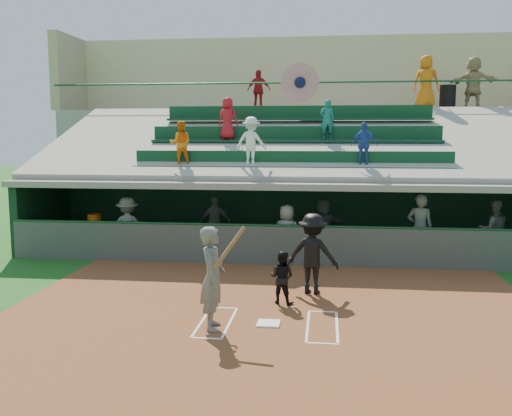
# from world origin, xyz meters

# --- Properties ---
(ground) EXTENTS (100.00, 100.00, 0.00)m
(ground) POSITION_xyz_m (0.00, 0.00, 0.00)
(ground) COLOR #174E16
(ground) RESTS_ON ground
(dirt_slab) EXTENTS (11.00, 9.00, 0.02)m
(dirt_slab) POSITION_xyz_m (0.00, 0.50, 0.01)
(dirt_slab) COLOR brown
(dirt_slab) RESTS_ON ground
(home_plate) EXTENTS (0.43, 0.43, 0.03)m
(home_plate) POSITION_xyz_m (0.00, 0.00, 0.04)
(home_plate) COLOR white
(home_plate) RESTS_ON dirt_slab
(batters_box_chalk) EXTENTS (2.65, 1.85, 0.01)m
(batters_box_chalk) POSITION_xyz_m (0.00, 0.00, 0.02)
(batters_box_chalk) COLOR white
(batters_box_chalk) RESTS_ON dirt_slab
(dugout_floor) EXTENTS (16.00, 3.50, 0.04)m
(dugout_floor) POSITION_xyz_m (0.00, 6.75, 0.02)
(dugout_floor) COLOR gray
(dugout_floor) RESTS_ON ground
(concourse_slab) EXTENTS (20.00, 3.00, 4.60)m
(concourse_slab) POSITION_xyz_m (0.00, 13.50, 2.30)
(concourse_slab) COLOR gray
(concourse_slab) RESTS_ON ground
(grandstand) EXTENTS (20.40, 10.40, 7.80)m
(grandstand) POSITION_xyz_m (-0.01, 10.51, 2.26)
(grandstand) COLOR #474C47
(grandstand) RESTS_ON ground
(batter_at_plate) EXTENTS (0.91, 0.80, 1.95)m
(batter_at_plate) POSITION_xyz_m (-1.01, -0.36, 0.99)
(batter_at_plate) COLOR #525550
(batter_at_plate) RESTS_ON dirt_slab
(catcher) EXTENTS (0.65, 0.57, 1.14)m
(catcher) POSITION_xyz_m (0.14, 1.39, 0.59)
(catcher) COLOR black
(catcher) RESTS_ON dirt_slab
(home_umpire) EXTENTS (1.29, 0.90, 1.83)m
(home_umpire) POSITION_xyz_m (0.78, 2.28, 0.94)
(home_umpire) COLOR black
(home_umpire) RESTS_ON dirt_slab
(dugout_bench) EXTENTS (14.89, 4.57, 0.46)m
(dugout_bench) POSITION_xyz_m (-0.19, 8.04, 0.27)
(dugout_bench) COLOR brown
(dugout_bench) RESTS_ON dugout_floor
(white_table) EXTENTS (1.00, 0.83, 0.78)m
(white_table) POSITION_xyz_m (-5.98, 5.95, 0.43)
(white_table) COLOR white
(white_table) RESTS_ON dugout_floor
(water_cooler) EXTENTS (0.39, 0.39, 0.39)m
(water_cooler) POSITION_xyz_m (-5.92, 5.90, 1.02)
(water_cooler) COLOR #D5550C
(water_cooler) RESTS_ON white_table
(dugout_player_a) EXTENTS (1.26, 0.92, 1.75)m
(dugout_player_a) POSITION_xyz_m (-4.72, 5.49, 0.92)
(dugout_player_a) COLOR #585A55
(dugout_player_a) RESTS_ON dugout_floor
(dugout_player_b) EXTENTS (1.04, 0.63, 1.66)m
(dugout_player_b) POSITION_xyz_m (-2.40, 6.99, 0.87)
(dugout_player_b) COLOR #5F615B
(dugout_player_b) RESTS_ON dugout_floor
(dugout_player_c) EXTENTS (0.90, 0.71, 1.63)m
(dugout_player_c) POSITION_xyz_m (-0.02, 5.31, 0.85)
(dugout_player_c) COLOR #62645F
(dugout_player_c) RESTS_ON dugout_floor
(dugout_player_d) EXTENTS (1.59, 1.04, 1.64)m
(dugout_player_d) POSITION_xyz_m (0.99, 6.90, 0.86)
(dugout_player_d) COLOR #535550
(dugout_player_d) RESTS_ON dugout_floor
(dugout_player_e) EXTENTS (0.77, 0.57, 1.93)m
(dugout_player_e) POSITION_xyz_m (3.69, 5.75, 1.00)
(dugout_player_e) COLOR #5E615C
(dugout_player_e) RESTS_ON dugout_floor
(dugout_player_f) EXTENTS (0.87, 0.69, 1.75)m
(dugout_player_f) POSITION_xyz_m (5.80, 6.20, 0.92)
(dugout_player_f) COLOR #595C56
(dugout_player_f) RESTS_ON dugout_floor
(trash_bin) EXTENTS (0.61, 0.61, 0.92)m
(trash_bin) POSITION_xyz_m (5.72, 12.87, 5.06)
(trash_bin) COLOR black
(trash_bin) RESTS_ON concourse_slab
(concourse_staff_a) EXTENTS (1.00, 0.49, 1.65)m
(concourse_staff_a) POSITION_xyz_m (-1.74, 13.18, 5.42)
(concourse_staff_a) COLOR #AD1319
(concourse_staff_a) RESTS_ON concourse_slab
(concourse_staff_b) EXTENTS (1.11, 0.89, 1.99)m
(concourse_staff_b) POSITION_xyz_m (4.77, 12.19, 5.59)
(concourse_staff_b) COLOR #CD610C
(concourse_staff_b) RESTS_ON concourse_slab
(concourse_staff_c) EXTENTS (1.92, 1.29, 1.99)m
(concourse_staff_c) POSITION_xyz_m (6.65, 12.81, 5.59)
(concourse_staff_c) COLOR tan
(concourse_staff_c) RESTS_ON concourse_slab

